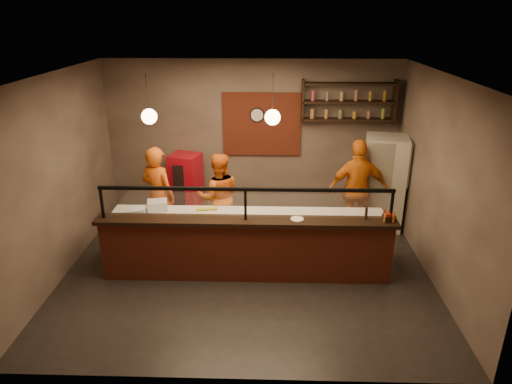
{
  "coord_description": "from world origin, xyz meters",
  "views": [
    {
      "loc": [
        0.35,
        -6.69,
        4.07
      ],
      "look_at": [
        0.14,
        0.3,
        1.28
      ],
      "focal_mm": 32.0,
      "sensor_mm": 36.0,
      "label": 1
    }
  ],
  "objects_px": {
    "cook_left": "(158,195)",
    "red_cooler": "(186,185)",
    "cook_mid": "(219,197)",
    "pepper_mill": "(366,213)",
    "wall_clock": "(257,115)",
    "fridge": "(383,183)",
    "pizza_dough": "(254,214)",
    "condiment_caddy": "(389,218)",
    "cook_right": "(357,190)"
  },
  "relations": [
    {
      "from": "cook_right",
      "to": "pepper_mill",
      "type": "distance_m",
      "value": 1.53
    },
    {
      "from": "fridge",
      "to": "cook_right",
      "type": "bearing_deg",
      "value": -132.79
    },
    {
      "from": "fridge",
      "to": "condiment_caddy",
      "type": "distance_m",
      "value": 2.08
    },
    {
      "from": "cook_mid",
      "to": "fridge",
      "type": "height_order",
      "value": "fridge"
    },
    {
      "from": "cook_left",
      "to": "red_cooler",
      "type": "bearing_deg",
      "value": -78.92
    },
    {
      "from": "pepper_mill",
      "to": "wall_clock",
      "type": "bearing_deg",
      "value": 123.26
    },
    {
      "from": "cook_left",
      "to": "red_cooler",
      "type": "distance_m",
      "value": 1.24
    },
    {
      "from": "pizza_dough",
      "to": "pepper_mill",
      "type": "distance_m",
      "value": 1.84
    },
    {
      "from": "wall_clock",
      "to": "cook_mid",
      "type": "relative_size",
      "value": 0.18
    },
    {
      "from": "cook_right",
      "to": "pizza_dough",
      "type": "height_order",
      "value": "cook_right"
    },
    {
      "from": "cook_left",
      "to": "condiment_caddy",
      "type": "bearing_deg",
      "value": -173.15
    },
    {
      "from": "wall_clock",
      "to": "cook_right",
      "type": "height_order",
      "value": "wall_clock"
    },
    {
      "from": "fridge",
      "to": "pepper_mill",
      "type": "xyz_separation_m",
      "value": [
        -0.74,
        -1.97,
        0.23
      ]
    },
    {
      "from": "cook_right",
      "to": "condiment_caddy",
      "type": "height_order",
      "value": "cook_right"
    },
    {
      "from": "cook_mid",
      "to": "cook_right",
      "type": "distance_m",
      "value": 2.6
    },
    {
      "from": "wall_clock",
      "to": "condiment_caddy",
      "type": "relative_size",
      "value": 1.73
    },
    {
      "from": "cook_right",
      "to": "pizza_dough",
      "type": "bearing_deg",
      "value": 23.06
    },
    {
      "from": "pizza_dough",
      "to": "cook_right",
      "type": "bearing_deg",
      "value": 28.39
    },
    {
      "from": "cook_left",
      "to": "red_cooler",
      "type": "relative_size",
      "value": 1.38
    },
    {
      "from": "wall_clock",
      "to": "cook_mid",
      "type": "xyz_separation_m",
      "value": [
        -0.68,
        -1.33,
        -1.26
      ]
    },
    {
      "from": "fridge",
      "to": "condiment_caddy",
      "type": "xyz_separation_m",
      "value": [
        -0.4,
        -2.03,
        0.18
      ]
    },
    {
      "from": "red_cooler",
      "to": "wall_clock",
      "type": "bearing_deg",
      "value": 28.16
    },
    {
      "from": "pizza_dough",
      "to": "cook_mid",
      "type": "bearing_deg",
      "value": 128.08
    },
    {
      "from": "cook_mid",
      "to": "cook_right",
      "type": "relative_size",
      "value": 0.88
    },
    {
      "from": "cook_mid",
      "to": "pizza_dough",
      "type": "height_order",
      "value": "cook_mid"
    },
    {
      "from": "cook_mid",
      "to": "red_cooler",
      "type": "bearing_deg",
      "value": -62.1
    },
    {
      "from": "fridge",
      "to": "condiment_caddy",
      "type": "height_order",
      "value": "fridge"
    },
    {
      "from": "cook_mid",
      "to": "pizza_dough",
      "type": "relative_size",
      "value": 3.65
    },
    {
      "from": "wall_clock",
      "to": "cook_mid",
      "type": "distance_m",
      "value": 1.95
    },
    {
      "from": "cook_right",
      "to": "condiment_caddy",
      "type": "bearing_deg",
      "value": 91.49
    },
    {
      "from": "wall_clock",
      "to": "condiment_caddy",
      "type": "distance_m",
      "value": 3.6
    },
    {
      "from": "wall_clock",
      "to": "fridge",
      "type": "relative_size",
      "value": 0.16
    },
    {
      "from": "cook_mid",
      "to": "pizza_dough",
      "type": "xyz_separation_m",
      "value": [
        0.69,
        -0.88,
        0.07
      ]
    },
    {
      "from": "fridge",
      "to": "pizza_dough",
      "type": "relative_size",
      "value": 4.03
    },
    {
      "from": "cook_left",
      "to": "condiment_caddy",
      "type": "xyz_separation_m",
      "value": [
        3.86,
        -1.26,
        0.19
      ]
    },
    {
      "from": "cook_left",
      "to": "wall_clock",
      "type": "bearing_deg",
      "value": -114.86
    },
    {
      "from": "pizza_dough",
      "to": "condiment_caddy",
      "type": "distance_m",
      "value": 2.17
    },
    {
      "from": "cook_mid",
      "to": "pepper_mill",
      "type": "distance_m",
      "value": 2.81
    },
    {
      "from": "condiment_caddy",
      "to": "pepper_mill",
      "type": "height_order",
      "value": "pepper_mill"
    },
    {
      "from": "condiment_caddy",
      "to": "pepper_mill",
      "type": "relative_size",
      "value": 0.89
    },
    {
      "from": "wall_clock",
      "to": "red_cooler",
      "type": "relative_size",
      "value": 0.22
    },
    {
      "from": "wall_clock",
      "to": "pizza_dough",
      "type": "xyz_separation_m",
      "value": [
        0.01,
        -2.21,
        -1.19
      ]
    },
    {
      "from": "cook_right",
      "to": "fridge",
      "type": "xyz_separation_m",
      "value": [
        0.59,
        0.46,
        -0.03
      ]
    },
    {
      "from": "fridge",
      "to": "cook_left",
      "type": "bearing_deg",
      "value": -160.47
    },
    {
      "from": "cook_left",
      "to": "red_cooler",
      "type": "xyz_separation_m",
      "value": [
        0.29,
        1.18,
        -0.25
      ]
    },
    {
      "from": "pizza_dough",
      "to": "condiment_caddy",
      "type": "height_order",
      "value": "condiment_caddy"
    },
    {
      "from": "fridge",
      "to": "red_cooler",
      "type": "height_order",
      "value": "fridge"
    },
    {
      "from": "wall_clock",
      "to": "cook_mid",
      "type": "bearing_deg",
      "value": -116.99
    },
    {
      "from": "red_cooler",
      "to": "condiment_caddy",
      "type": "bearing_deg",
      "value": -18.08
    },
    {
      "from": "cook_mid",
      "to": "pepper_mill",
      "type": "relative_size",
      "value": 8.68
    }
  ]
}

